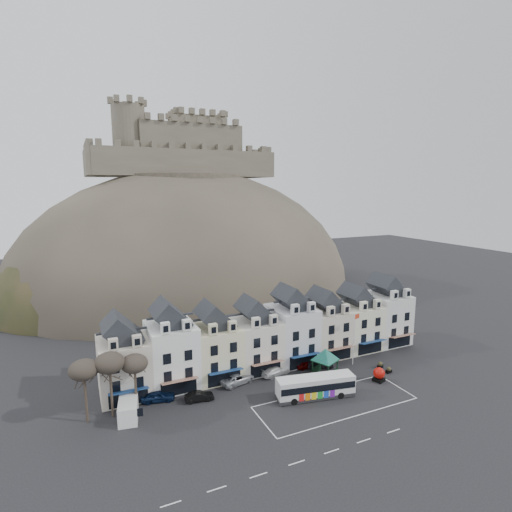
{
  "coord_description": "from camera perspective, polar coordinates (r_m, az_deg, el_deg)",
  "views": [
    {
      "loc": [
        -28.9,
        -39.91,
        29.0
      ],
      "look_at": [
        0.46,
        24.0,
        16.91
      ],
      "focal_mm": 28.0,
      "sensor_mm": 36.0,
      "label": 1
    }
  ],
  "objects": [
    {
      "name": "ground",
      "position": [
        57.17,
        10.36,
        -20.9
      ],
      "size": [
        300.0,
        300.0,
        0.0
      ],
      "primitive_type": "plane",
      "color": "black",
      "rests_on": "ground"
    },
    {
      "name": "coach_bay_markings",
      "position": [
        59.07,
        11.31,
        -19.85
      ],
      "size": [
        22.0,
        7.5,
        0.01
      ],
      "primitive_type": "cube",
      "color": "silver",
      "rests_on": "ground"
    },
    {
      "name": "townhouse_terrace",
      "position": [
        67.29,
        2.66,
        -10.88
      ],
      "size": [
        54.4,
        9.35,
        11.8
      ],
      "color": "beige",
      "rests_on": "ground"
    },
    {
      "name": "castle_hill",
      "position": [
        116.59,
        -8.93,
        -4.71
      ],
      "size": [
        100.0,
        76.0,
        68.0
      ],
      "color": "#3D372F",
      "rests_on": "ground"
    },
    {
      "name": "castle",
      "position": [
        120.04,
        -10.75,
        14.94
      ],
      "size": [
        50.2,
        22.2,
        22.0
      ],
      "color": "brown",
      "rests_on": "ground"
    },
    {
      "name": "tree_left_far",
      "position": [
        55.04,
        -23.4,
        -14.77
      ],
      "size": [
        3.61,
        3.61,
        8.24
      ],
      "color": "#342B21",
      "rests_on": "ground"
    },
    {
      "name": "tree_left_mid",
      "position": [
        54.98,
        -20.2,
        -14.19
      ],
      "size": [
        3.78,
        3.78,
        8.64
      ],
      "color": "#342B21",
      "rests_on": "ground"
    },
    {
      "name": "tree_left_near",
      "position": [
        55.49,
        -16.98,
        -14.55
      ],
      "size": [
        3.43,
        3.43,
        7.84
      ],
      "color": "#342B21",
      "rests_on": "ground"
    },
    {
      "name": "bus",
      "position": [
        59.05,
        8.49,
        -17.87
      ],
      "size": [
        11.32,
        4.58,
        3.12
      ],
      "rotation": [
        0.0,
        0.0,
        -0.19
      ],
      "color": "#262628",
      "rests_on": "ground"
    },
    {
      "name": "bus_shelter",
      "position": [
        64.85,
        9.87,
        -13.71
      ],
      "size": [
        6.17,
        6.17,
        4.29
      ],
      "rotation": [
        0.0,
        0.0,
        0.42
      ],
      "color": "black",
      "rests_on": "ground"
    },
    {
      "name": "red_buoy",
      "position": [
        65.67,
        17.16,
        -15.85
      ],
      "size": [
        1.82,
        1.82,
        2.15
      ],
      "rotation": [
        0.0,
        0.0,
        0.3
      ],
      "color": "black",
      "rests_on": "ground"
    },
    {
      "name": "flagpole",
      "position": [
        68.74,
        13.85,
        -10.94
      ],
      "size": [
        1.25,
        0.37,
        8.84
      ],
      "rotation": [
        0.0,
        0.0,
        0.24
      ],
      "color": "silver",
      "rests_on": "ground"
    },
    {
      "name": "white_van",
      "position": [
        56.88,
        -17.78,
        -19.99
      ],
      "size": [
        3.16,
        5.6,
        2.41
      ],
      "rotation": [
        0.0,
        0.0,
        -0.17
      ],
      "color": "white",
      "rests_on": "ground"
    },
    {
      "name": "planter_west",
      "position": [
        70.22,
        17.33,
        -14.65
      ],
      "size": [
        1.18,
        0.82,
        1.07
      ],
      "rotation": [
        0.0,
        0.0,
        0.3
      ],
      "color": "black",
      "rests_on": "ground"
    },
    {
      "name": "planter_east",
      "position": [
        69.01,
        18.45,
        -15.19
      ],
      "size": [
        1.03,
        0.69,
        0.98
      ],
      "rotation": [
        0.0,
        0.0,
        0.11
      ],
      "color": "black",
      "rests_on": "ground"
    },
    {
      "name": "car_navy",
      "position": [
        59.58,
        -13.85,
        -18.82
      ],
      "size": [
        4.85,
        2.74,
        1.56
      ],
      "primitive_type": "imported",
      "rotation": [
        0.0,
        0.0,
        1.36
      ],
      "color": "#0B1938",
      "rests_on": "ground"
    },
    {
      "name": "car_black",
      "position": [
        58.68,
        -8.11,
        -19.24
      ],
      "size": [
        4.13,
        1.95,
        1.31
      ],
      "primitive_type": "imported",
      "rotation": [
        0.0,
        0.0,
        1.42
      ],
      "color": "black",
      "rests_on": "ground"
    },
    {
      "name": "car_silver",
      "position": [
        62.63,
        -2.7,
        -17.06
      ],
      "size": [
        5.83,
        3.82,
        1.51
      ],
      "primitive_type": "imported",
      "rotation": [
        0.0,
        0.0,
        1.84
      ],
      "color": "#B0B3B8",
      "rests_on": "ground"
    },
    {
      "name": "car_white",
      "position": [
        65.06,
        2.77,
        -16.03
      ],
      "size": [
        5.21,
        3.02,
        1.42
      ],
      "primitive_type": "imported",
      "rotation": [
        0.0,
        0.0,
        1.79
      ],
      "color": "white",
      "rests_on": "ground"
    },
    {
      "name": "car_maroon",
      "position": [
        67.67,
        7.2,
        -15.13
      ],
      "size": [
        3.67,
        1.66,
        1.22
      ],
      "primitive_type": "imported",
      "rotation": [
        0.0,
        0.0,
        1.51
      ],
      "color": "#4D0504",
      "rests_on": "ground"
    },
    {
      "name": "car_charcoal",
      "position": [
        68.0,
        9.12,
        -14.97
      ],
      "size": [
        4.51,
        2.81,
        1.4
      ],
      "primitive_type": "imported",
      "rotation": [
        0.0,
        0.0,
        1.24
      ],
      "color": "black",
      "rests_on": "ground"
    }
  ]
}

